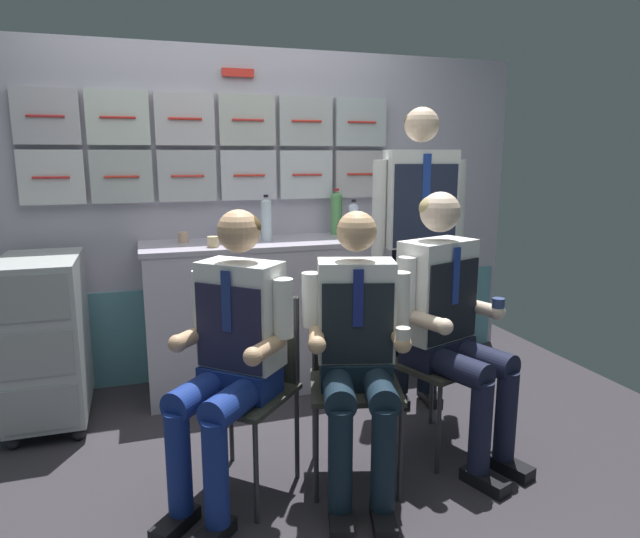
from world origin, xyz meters
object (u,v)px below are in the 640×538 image
(folding_chair_left, at_px, (252,369))
(folding_chair_by_counter, at_px, (423,342))
(crew_member_left, at_px, (231,346))
(service_trolley, at_px, (45,336))
(folding_chair_right, at_px, (353,361))
(water_bottle_blue_cap, at_px, (353,219))
(crew_member_standing, at_px, (418,230))
(paper_cup_tan, at_px, (226,233))
(crew_member_by_counter, at_px, (449,313))
(crew_member_right, at_px, (357,343))

(folding_chair_left, relative_size, folding_chair_by_counter, 1.00)
(crew_member_left, height_order, folding_chair_by_counter, crew_member_left)
(service_trolley, xyz_separation_m, folding_chair_right, (1.44, -0.96, 0.04))
(folding_chair_left, relative_size, water_bottle_blue_cap, 3.53)
(crew_member_left, bearing_deg, water_bottle_blue_cap, 49.71)
(folding_chair_right, relative_size, crew_member_standing, 0.50)
(crew_member_left, bearing_deg, paper_cup_tan, 81.82)
(folding_chair_left, height_order, crew_member_by_counter, crew_member_by_counter)
(folding_chair_right, bearing_deg, water_bottle_blue_cap, 69.00)
(service_trolley, xyz_separation_m, folding_chair_by_counter, (1.87, -0.82, 0.04))
(folding_chair_left, xyz_separation_m, crew_member_left, (-0.11, -0.12, 0.16))
(folding_chair_by_counter, bearing_deg, water_bottle_blue_cap, 90.50)
(folding_chair_right, xyz_separation_m, paper_cup_tan, (-0.38, 1.28, 0.45))
(service_trolley, height_order, folding_chair_by_counter, service_trolley)
(folding_chair_by_counter, height_order, crew_member_by_counter, crew_member_by_counter)
(folding_chair_left, height_order, crew_member_right, crew_member_right)
(crew_member_right, bearing_deg, crew_member_standing, 48.17)
(crew_member_left, bearing_deg, folding_chair_right, 6.69)
(crew_member_by_counter, bearing_deg, crew_member_standing, 77.36)
(crew_member_standing, xyz_separation_m, water_bottle_blue_cap, (-0.20, 0.53, 0.01))
(water_bottle_blue_cap, bearing_deg, paper_cup_tan, 168.69)
(crew_member_standing, distance_m, water_bottle_blue_cap, 0.56)
(service_trolley, bearing_deg, crew_member_by_counter, -26.65)
(folding_chair_by_counter, bearing_deg, crew_member_right, -148.00)
(crew_member_by_counter, relative_size, crew_member_standing, 0.75)
(service_trolley, height_order, folding_chair_left, service_trolley)
(crew_member_right, xyz_separation_m, folding_chair_by_counter, (0.48, 0.30, -0.15))
(folding_chair_by_counter, xyz_separation_m, crew_member_by_counter, (0.05, -0.15, 0.19))
(folding_chair_left, height_order, water_bottle_blue_cap, water_bottle_blue_cap)
(folding_chair_right, xyz_separation_m, crew_member_standing, (0.63, 0.59, 0.51))
(folding_chair_by_counter, height_order, paper_cup_tan, paper_cup_tan)
(folding_chair_by_counter, distance_m, crew_member_standing, 0.71)
(service_trolley, bearing_deg, folding_chair_right, -33.82)
(service_trolley, distance_m, folding_chair_right, 1.73)
(crew_member_left, distance_m, crew_member_standing, 1.42)
(crew_member_standing, bearing_deg, service_trolley, 169.84)
(water_bottle_blue_cap, height_order, paper_cup_tan, water_bottle_blue_cap)
(folding_chair_left, xyz_separation_m, folding_chair_right, (0.47, -0.05, 0.00))
(folding_chair_left, xyz_separation_m, folding_chair_by_counter, (0.91, 0.09, 0.00))
(folding_chair_by_counter, relative_size, water_bottle_blue_cap, 3.53)
(folding_chair_right, bearing_deg, crew_member_standing, 43.41)
(folding_chair_left, xyz_separation_m, crew_member_by_counter, (0.96, -0.06, 0.19))
(crew_member_standing, bearing_deg, folding_chair_right, -136.59)
(crew_member_by_counter, height_order, crew_member_standing, crew_member_standing)
(crew_member_left, bearing_deg, folding_chair_left, 47.25)
(paper_cup_tan, bearing_deg, crew_member_by_counter, -55.84)
(crew_member_by_counter, distance_m, water_bottle_blue_cap, 1.18)
(crew_member_right, distance_m, crew_member_standing, 1.07)
(folding_chair_by_counter, bearing_deg, crew_member_by_counter, -70.51)
(service_trolley, bearing_deg, paper_cup_tan, 16.99)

